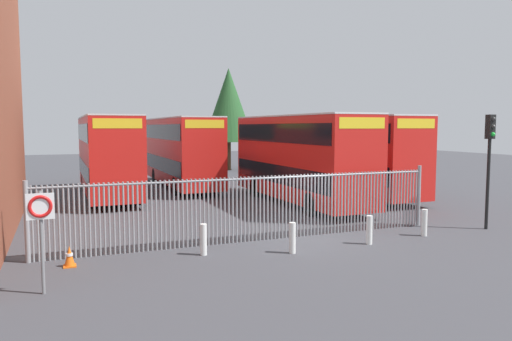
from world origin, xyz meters
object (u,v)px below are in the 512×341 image
double_decker_bus_far_back (107,153)px  bollard_near_left (203,240)px  traffic_cone_by_gate (69,256)px  double_decker_bus_near_gate (299,155)px  speed_limit_sign_post (41,218)px  bollard_far_right (424,223)px  bollard_near_right (369,230)px  traffic_light_kerbside (490,150)px  double_decker_bus_behind_fence_left (350,152)px  double_decker_bus_behind_fence_right (181,149)px  bollard_center_front (292,238)px

double_decker_bus_far_back → bollard_near_left: double_decker_bus_far_back is taller
double_decker_bus_far_back → traffic_cone_by_gate: 13.90m
double_decker_bus_near_gate → bollard_near_left: bearing=-133.0°
speed_limit_sign_post → double_decker_bus_far_back: bearing=79.6°
double_decker_bus_far_back → bollard_far_right: 17.19m
bollard_near_right → traffic_cone_by_gate: bollard_near_right is taller
traffic_light_kerbside → traffic_cone_by_gate: bearing=177.3°
double_decker_bus_far_back → speed_limit_sign_post: 15.95m
double_decker_bus_behind_fence_left → traffic_cone_by_gate: (-14.95, -9.05, -2.13)m
speed_limit_sign_post → traffic_light_kerbside: size_ratio=0.56×
double_decker_bus_behind_fence_left → traffic_light_kerbside: size_ratio=2.51×
double_decker_bus_behind_fence_right → bollard_far_right: 17.44m
double_decker_bus_far_back → traffic_light_kerbside: size_ratio=2.51×
bollard_near_left → double_decker_bus_behind_fence_left: bearing=39.7°
bollard_near_left → double_decker_bus_behind_fence_right: bearing=78.8°
bollard_far_right → traffic_light_kerbside: traffic_light_kerbside is taller
bollard_far_right → bollard_center_front: bearing=-176.3°
bollard_near_right → bollard_near_left: bearing=172.0°
double_decker_bus_far_back → bollard_center_front: bearing=-74.5°
double_decker_bus_far_back → bollard_near_left: 13.98m
bollard_center_front → speed_limit_sign_post: speed_limit_sign_post is taller
bollard_near_left → bollard_center_front: 2.70m
double_decker_bus_behind_fence_right → double_decker_bus_far_back: same height
traffic_light_kerbside → double_decker_bus_behind_fence_left: bearing=88.4°
double_decker_bus_near_gate → bollard_center_front: double_decker_bus_near_gate is taller
traffic_light_kerbside → speed_limit_sign_post: bearing=-174.6°
bollard_far_right → speed_limit_sign_post: size_ratio=0.40×
traffic_cone_by_gate → double_decker_bus_behind_fence_left: bearing=31.2°
traffic_cone_by_gate → traffic_light_kerbside: (14.68, -0.69, 2.70)m
double_decker_bus_behind_fence_left → double_decker_bus_far_back: (-12.67, 4.49, 0.00)m
double_decker_bus_near_gate → bollard_center_front: (-4.60, -8.51, -1.95)m
double_decker_bus_near_gate → bollard_far_right: (0.77, -8.17, -1.95)m
double_decker_bus_near_gate → bollard_near_left: (-7.17, -7.69, -1.95)m
double_decker_bus_behind_fence_right → bollard_near_right: size_ratio=11.38×
bollard_near_left → speed_limit_sign_post: (-4.36, -1.91, 1.30)m
double_decker_bus_near_gate → traffic_light_kerbside: 8.99m
double_decker_bus_far_back → bollard_near_right: 16.20m
double_decker_bus_behind_fence_right → double_decker_bus_behind_fence_left: bearing=-41.0°
bollard_near_left → speed_limit_sign_post: size_ratio=0.40×
bollard_near_left → bollard_far_right: same height
double_decker_bus_near_gate → double_decker_bus_behind_fence_right: size_ratio=1.00×
bollard_far_right → traffic_cone_by_gate: size_ratio=1.61×
bollard_near_left → traffic_light_kerbside: 11.21m
bollard_near_left → bollard_far_right: (7.94, -0.48, 0.00)m
bollard_near_left → double_decker_bus_near_gate: bearing=47.0°
traffic_light_kerbside → bollard_near_left: bearing=177.6°
double_decker_bus_behind_fence_right → bollard_center_front: bearing=-92.2°
bollard_far_right → bollard_near_right: bearing=-173.6°
bollard_near_left → traffic_light_kerbside: bearing=-2.4°
double_decker_bus_near_gate → speed_limit_sign_post: bearing=-140.2°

